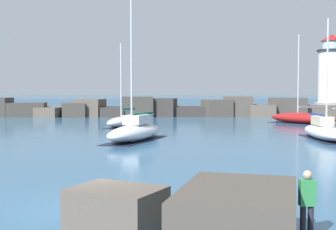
{
  "coord_description": "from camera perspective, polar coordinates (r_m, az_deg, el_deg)",
  "views": [
    {
      "loc": [
        2.13,
        -13.46,
        3.49
      ],
      "look_at": [
        2.61,
        29.52,
        1.16
      ],
      "focal_mm": 50.0,
      "sensor_mm": 36.0,
      "label": 1
    }
  ],
  "objects": [
    {
      "name": "person_on_rocks",
      "position": [
        11.56,
        16.59,
        -9.99
      ],
      "size": [
        0.36,
        0.22,
        1.61
      ],
      "color": "#282833",
      "rests_on": "ground"
    },
    {
      "name": "open_sea_beyond",
      "position": [
        121.39,
        -1.65,
        1.45
      ],
      "size": [
        400.0,
        116.0,
        0.01
      ],
      "color": "#235175",
      "rests_on": "ground"
    },
    {
      "name": "ground_plane",
      "position": [
        14.07,
        -9.53,
        -11.3
      ],
      "size": [
        600.0,
        600.0,
        0.0
      ],
      "primitive_type": "plane",
      "color": "#336084"
    },
    {
      "name": "lighthouse",
      "position": [
        66.51,
        19.19,
        3.87
      ],
      "size": [
        4.33,
        4.33,
        10.9
      ],
      "color": "gray",
      "rests_on": "ground"
    },
    {
      "name": "sailboat_moored_2",
      "position": [
        34.64,
        18.42,
        -1.85
      ],
      "size": [
        2.0,
        7.25,
        8.36
      ],
      "color": "white",
      "rests_on": "ground"
    },
    {
      "name": "sailboat_moored_4",
      "position": [
        32.16,
        -4.02,
        -1.96
      ],
      "size": [
        4.6,
        7.75,
        10.0
      ],
      "color": "silver",
      "rests_on": "ground"
    },
    {
      "name": "foreground_rocks",
      "position": [
        11.3,
        -13.33,
        -11.79
      ],
      "size": [
        15.94,
        5.71,
        1.4
      ],
      "color": "#4C443D",
      "rests_on": "ground"
    },
    {
      "name": "sailboat_moored_1",
      "position": [
        49.95,
        16.09,
        -0.35
      ],
      "size": [
        6.53,
        7.11,
        9.17
      ],
      "color": "maroon",
      "rests_on": "ground"
    },
    {
      "name": "sailboat_moored_3",
      "position": [
        43.9,
        -5.47,
        -0.77
      ],
      "size": [
        3.71,
        5.91,
        7.75
      ],
      "color": "silver",
      "rests_on": "ground"
    },
    {
      "name": "breakwater_jetty",
      "position": [
        61.33,
        -0.19,
        0.78
      ],
      "size": [
        55.98,
        6.53,
        2.59
      ],
      "color": "#4C443D",
      "rests_on": "ground"
    }
  ]
}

